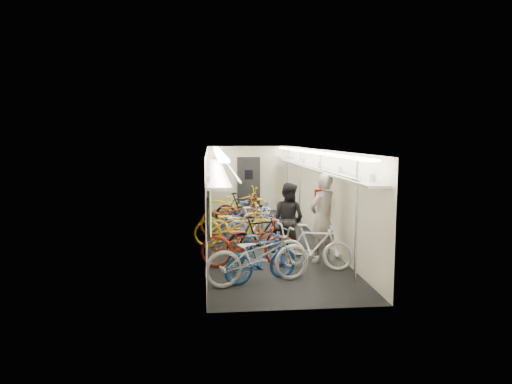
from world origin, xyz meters
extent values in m
plane|color=black|center=(0.00, 0.00, 0.00)|extent=(10.00, 10.00, 0.00)
plane|color=white|center=(0.00, 0.00, 2.40)|extent=(10.00, 10.00, 0.00)
plane|color=beige|center=(-1.50, 0.00, 1.20)|extent=(0.00, 10.00, 10.00)
plane|color=beige|center=(1.50, 0.00, 1.20)|extent=(0.00, 10.00, 10.00)
plane|color=beige|center=(0.00, 5.00, 1.20)|extent=(3.00, 0.00, 3.00)
plane|color=beige|center=(0.00, -5.00, 1.20)|extent=(3.00, 0.00, 3.00)
cube|color=black|center=(-1.46, -3.20, 1.25)|extent=(0.06, 1.10, 0.80)
cube|color=#AED75E|center=(-1.42, -3.20, 1.25)|extent=(0.02, 0.96, 0.66)
cube|color=black|center=(-1.46, -1.00, 1.25)|extent=(0.06, 1.10, 0.80)
cube|color=#AED75E|center=(-1.42, -1.00, 1.25)|extent=(0.02, 0.96, 0.66)
cube|color=black|center=(-1.46, 1.20, 1.25)|extent=(0.06, 1.10, 0.80)
cube|color=#AED75E|center=(-1.42, 1.20, 1.25)|extent=(0.02, 0.96, 0.66)
cube|color=black|center=(-1.46, 3.40, 1.25)|extent=(0.06, 1.10, 0.80)
cube|color=#AED75E|center=(-1.42, 3.40, 1.25)|extent=(0.02, 0.96, 0.66)
cube|color=#F5B30C|center=(-1.45, -2.10, 1.30)|extent=(0.02, 0.22, 0.30)
cube|color=#F5B30C|center=(-1.45, 0.10, 1.30)|extent=(0.02, 0.22, 0.30)
cube|color=#F5B30C|center=(-1.45, 2.30, 1.30)|extent=(0.02, 0.22, 0.30)
cube|color=black|center=(0.00, 4.94, 1.00)|extent=(0.85, 0.08, 2.00)
cube|color=#999BA0|center=(-1.28, 0.00, 1.92)|extent=(0.40, 9.70, 0.05)
cube|color=#999BA0|center=(1.28, 0.00, 1.92)|extent=(0.40, 9.70, 0.05)
cylinder|color=silver|center=(-0.95, 0.00, 2.02)|extent=(0.04, 9.70, 0.04)
cylinder|color=silver|center=(0.95, 0.00, 2.02)|extent=(0.04, 9.70, 0.04)
cube|color=white|center=(-1.20, 0.00, 2.34)|extent=(0.18, 9.60, 0.04)
cube|color=white|center=(1.20, 0.00, 2.34)|extent=(0.18, 9.60, 0.04)
cylinder|color=silver|center=(1.25, -3.80, 1.20)|extent=(0.05, 0.05, 2.38)
cylinder|color=silver|center=(1.25, -1.00, 1.20)|extent=(0.05, 0.05, 2.38)
cylinder|color=silver|center=(1.25, 1.50, 1.20)|extent=(0.05, 0.05, 2.38)
cylinder|color=silver|center=(1.25, 4.00, 1.20)|extent=(0.05, 0.05, 2.38)
imported|color=#A4A6A9|center=(-0.55, -3.65, 0.54)|extent=(2.18, 1.25, 1.08)
imported|color=#17458F|center=(-0.48, -3.54, 0.46)|extent=(1.59, 1.01, 0.93)
imported|color=maroon|center=(-0.64, -2.53, 0.53)|extent=(2.05, 0.79, 1.07)
imported|color=black|center=(-0.32, -1.71, 0.48)|extent=(1.67, 0.98, 0.97)
imported|color=gold|center=(-0.83, -0.67, 0.54)|extent=(2.07, 0.73, 1.09)
imported|color=silver|center=(-0.27, -0.28, 0.48)|extent=(1.63, 0.69, 0.95)
imported|color=#AFB1B4|center=(-0.63, -0.50, 0.49)|extent=(1.97, 1.21, 0.98)
imported|color=#1B3EA6|center=(-0.29, 0.07, 0.52)|extent=(1.76, 0.64, 1.04)
imported|color=maroon|center=(-0.74, 0.86, 0.54)|extent=(2.16, 1.21, 1.08)
imported|color=black|center=(-0.42, 1.94, 0.52)|extent=(1.77, 0.67, 1.04)
imported|color=gold|center=(-0.52, 3.01, 0.55)|extent=(2.21, 1.09, 1.11)
imported|color=white|center=(0.69, -2.85, 0.48)|extent=(1.64, 0.86, 0.95)
imported|color=gray|center=(1.00, -2.26, 0.97)|extent=(0.85, 0.79, 1.95)
imported|color=black|center=(0.36, -1.60, 0.84)|extent=(1.04, 1.02, 1.69)
cube|color=red|center=(1.21, -1.16, 1.28)|extent=(0.28, 0.20, 0.38)
camera|label=1|loc=(-1.42, -11.85, 2.71)|focal=32.00mm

